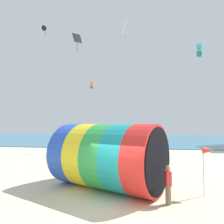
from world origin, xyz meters
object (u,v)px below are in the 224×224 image
(kite_orange_box, at_px, (92,85))
(bystander_mid_beach, at_px, (161,148))
(kite_cyan_box, at_px, (199,50))
(kite_black_delta, at_px, (45,28))
(kite_handler, at_px, (168,184))
(bystander_far_left, at_px, (129,158))
(beach_flag, at_px, (207,152))
(bystander_near_water, at_px, (55,149))
(kite_black_diamond, at_px, (77,38))
(giant_inflatable_tube, at_px, (108,156))
(kite_white_diamond, at_px, (125,26))

(kite_orange_box, distance_m, bystander_mid_beach, 11.94)
(kite_cyan_box, relative_size, kite_black_delta, 0.78)
(kite_handler, xyz_separation_m, kite_black_delta, (-12.70, 14.09, 14.62))
(bystander_far_left, bearing_deg, beach_flag, -53.98)
(bystander_near_water, distance_m, bystander_mid_beach, 11.26)
(kite_black_delta, xyz_separation_m, bystander_far_left, (10.73, -7.38, -14.62))
(kite_black_diamond, relative_size, bystander_mid_beach, 1.22)
(kite_black_delta, distance_m, bystander_mid_beach, 20.17)
(giant_inflatable_tube, relative_size, bystander_mid_beach, 4.01)
(bystander_mid_beach, xyz_separation_m, beach_flag, (0.84, -12.30, 1.23))
(giant_inflatable_tube, distance_m, bystander_mid_beach, 12.46)
(kite_white_diamond, bearing_deg, kite_black_delta, 136.64)
(bystander_far_left, height_order, beach_flag, beach_flag)
(kite_black_delta, xyz_separation_m, kite_orange_box, (5.37, 2.54, -6.85))
(kite_white_diamond, bearing_deg, bystander_near_water, 137.92)
(kite_cyan_box, height_order, bystander_far_left, kite_cyan_box)
(kite_white_diamond, height_order, kite_cyan_box, kite_white_diamond)
(kite_black_diamond, xyz_separation_m, beach_flag, (9.31, -8.84, -10.00))
(kite_handler, xyz_separation_m, kite_cyan_box, (3.65, 7.46, 8.48))
(bystander_far_left, bearing_deg, kite_white_diamond, -92.55)
(kite_handler, bearing_deg, kite_black_delta, 132.02)
(bystander_mid_beach, bearing_deg, kite_cyan_box, -67.91)
(giant_inflatable_tube, height_order, bystander_mid_beach, giant_inflatable_tube)
(kite_orange_box, relative_size, bystander_near_water, 0.57)
(kite_orange_box, bearing_deg, giant_inflatable_tube, -73.36)
(kite_white_diamond, bearing_deg, kite_black_diamond, 130.95)
(giant_inflatable_tube, xyz_separation_m, kite_orange_box, (-4.44, 14.86, 6.90))
(giant_inflatable_tube, distance_m, kite_cyan_box, 11.53)
(bystander_near_water, bearing_deg, kite_white_diamond, -42.08)
(kite_cyan_box, xyz_separation_m, bystander_mid_beach, (-2.46, 6.06, -8.48))
(bystander_near_water, distance_m, bystander_far_left, 8.95)
(kite_white_diamond, bearing_deg, bystander_mid_beach, 70.90)
(bystander_mid_beach, distance_m, beach_flag, 12.39)
(giant_inflatable_tube, relative_size, bystander_far_left, 4.04)
(bystander_mid_beach, bearing_deg, kite_black_diamond, -157.82)
(kite_white_diamond, distance_m, bystander_far_left, 9.52)
(kite_black_diamond, distance_m, kite_orange_box, 7.42)
(kite_black_delta, bearing_deg, bystander_mid_beach, -2.36)
(beach_flag, bearing_deg, kite_black_diamond, 136.48)
(kite_black_diamond, relative_size, bystander_far_left, 1.23)
(kite_white_diamond, relative_size, beach_flag, 0.59)
(kite_cyan_box, distance_m, kite_orange_box, 14.32)
(kite_white_diamond, xyz_separation_m, bystander_near_water, (-7.71, 6.97, -9.10))
(bystander_near_water, bearing_deg, bystander_mid_beach, 12.73)
(kite_handler, distance_m, bystander_mid_beach, 13.57)
(kite_cyan_box, relative_size, beach_flag, 0.45)
(kite_black_diamond, height_order, bystander_far_left, kite_black_diamond)
(kite_black_delta, bearing_deg, kite_black_diamond, -36.66)
(giant_inflatable_tube, bearing_deg, kite_orange_box, 106.64)
(kite_handler, distance_m, beach_flag, 2.67)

